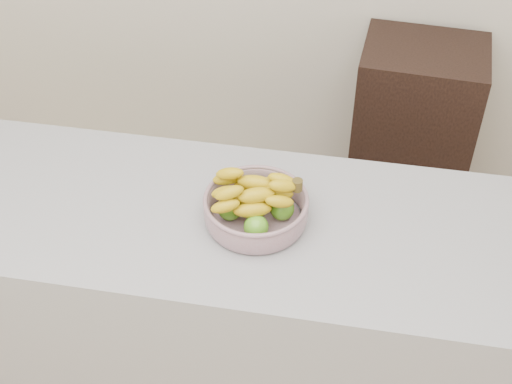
# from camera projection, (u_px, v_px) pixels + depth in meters

# --- Properties ---
(room_shell) EXTENTS (4.05, 4.05, 2.73)m
(room_shell) POSITION_uv_depth(u_px,v_px,m) (37.00, 122.00, 0.82)
(room_shell) COLOR beige
(room_shell) RESTS_ON ground
(counter) EXTENTS (2.00, 0.60, 0.90)m
(counter) POSITION_uv_depth(u_px,v_px,m) (215.00, 320.00, 2.18)
(counter) COLOR gray
(counter) RESTS_ON ground
(cabinet) EXTENTS (0.49, 0.40, 0.84)m
(cabinet) POSITION_uv_depth(u_px,v_px,m) (411.00, 138.00, 2.91)
(cabinet) COLOR black
(cabinet) RESTS_ON ground
(fruit_bowl) EXTENTS (0.27, 0.27, 0.14)m
(fruit_bowl) POSITION_uv_depth(u_px,v_px,m) (256.00, 207.00, 1.83)
(fruit_bowl) COLOR #979EB5
(fruit_bowl) RESTS_ON counter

